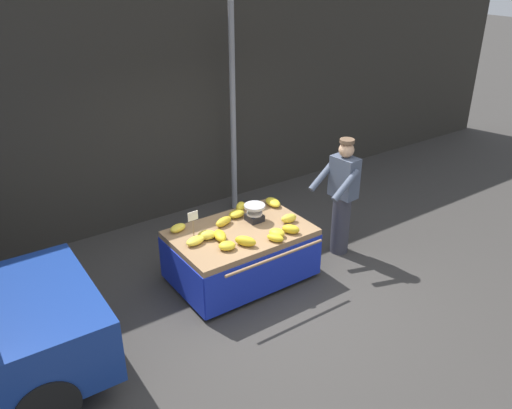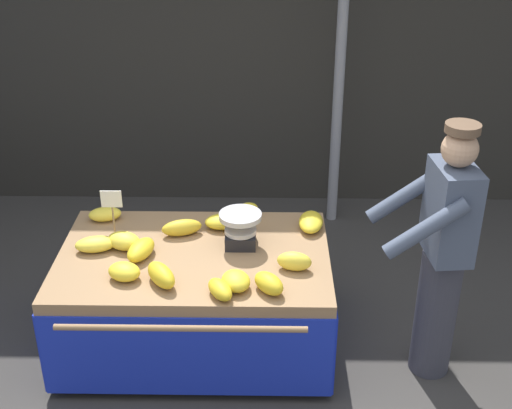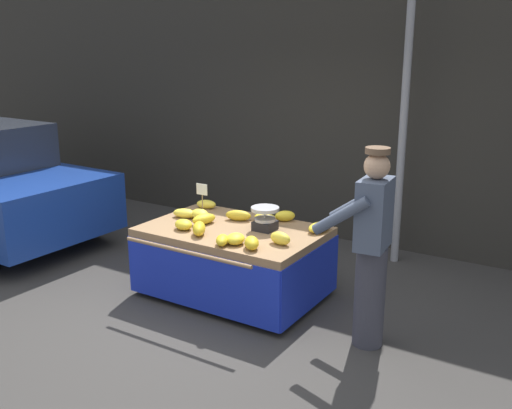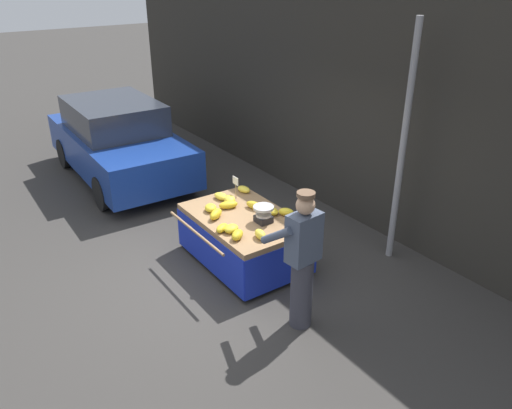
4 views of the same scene
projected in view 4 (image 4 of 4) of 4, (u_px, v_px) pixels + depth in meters
The scene contains 22 objects.
ground_plane at pixel (211, 277), 6.95m from camera, with size 60.00×60.00×0.00m, color #383533.
back_wall at pixel (377, 111), 7.67m from camera, with size 16.00×0.24×3.71m, color #2D2B26.
street_pole at pixel (403, 148), 6.76m from camera, with size 0.09×0.09×3.32m, color gray.
banana_cart at pixel (244, 228), 7.10m from camera, with size 1.79×1.37×0.72m.
weighing_scale at pixel (263, 214), 6.81m from camera, with size 0.28×0.28×0.23m.
price_sign at pixel (236, 183), 7.44m from camera, with size 0.14×0.01×0.34m.
banana_bunch_0 at pixel (300, 228), 6.61m from camera, with size 0.17×0.29×0.09m, color yellow.
banana_bunch_1 at pixel (216, 214), 6.93m from camera, with size 0.12×0.27×0.13m, color gold.
banana_bunch_2 at pixel (244, 189), 7.72m from camera, with size 0.13×0.23×0.10m, color yellow.
banana_bunch_3 at pixel (260, 234), 6.43m from camera, with size 0.12×0.22×0.12m, color yellow.
banana_bunch_4 at pixel (286, 212), 7.01m from camera, with size 0.12×0.21×0.11m, color yellow.
banana_bunch_5 at pixel (231, 229), 6.58m from camera, with size 0.17×0.21×0.10m, color yellow.
banana_bunch_6 at pixel (211, 208), 7.14m from camera, with size 0.16×0.21×0.10m, color yellow.
banana_bunch_7 at pixel (222, 228), 6.61m from camera, with size 0.11×0.22×0.09m, color gold.
banana_bunch_8 at pixel (230, 200), 7.37m from camera, with size 0.16×0.23×0.11m, color yellow.
banana_bunch_9 at pixel (221, 196), 7.49m from camera, with size 0.15×0.27×0.10m, color yellow.
banana_bunch_10 at pixel (271, 211), 7.06m from camera, with size 0.16×0.24×0.09m, color yellow.
banana_bunch_11 at pixel (254, 205), 7.20m from camera, with size 0.12×0.27×0.11m, color gold.
banana_bunch_12 at pixel (228, 205), 7.22m from camera, with size 0.14×0.27×0.11m, color gold.
banana_bunch_13 at pixel (237, 235), 6.42m from camera, with size 0.13×0.23×0.11m, color gold.
vendor_person at pixel (302, 260), 5.70m from camera, with size 0.61×0.55×1.71m.
parked_car at pixel (118, 141), 9.86m from camera, with size 3.94×1.81×1.51m.
Camera 4 is at (5.14, -2.82, 3.90)m, focal length 35.69 mm.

